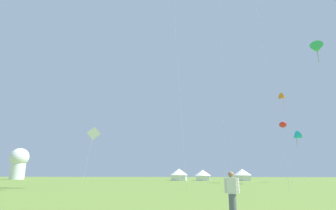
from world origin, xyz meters
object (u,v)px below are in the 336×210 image
object	(u,v)px
festival_tent_left	(203,175)
kite_green_delta	(317,49)
festival_tent_right	(179,174)
person_spectator	(232,195)
observatory_dome	(19,162)
kite_orange_delta	(283,97)
festival_tent_center	(242,174)
kite_red_parafoil	(283,125)
kite_white_diamond	(94,134)
kite_cyan_delta	(296,136)

from	to	relation	value
festival_tent_left	kite_green_delta	bearing A→B (deg)	-36.49
festival_tent_right	kite_green_delta	bearing A→B (deg)	-30.53
person_spectator	observatory_dome	size ratio (longest dim) A/B	0.16
kite_orange_delta	festival_tent_center	xyz separation A→B (m)	(-7.58, 19.49, -16.16)
kite_red_parafoil	festival_tent_left	bearing A→B (deg)	122.03
festival_tent_center	kite_red_parafoil	bearing A→B (deg)	-78.34
kite_green_delta	person_spectator	xyz separation A→B (m)	(-23.14, -47.44, -27.71)
festival_tent_right	observatory_dome	world-z (taller)	observatory_dome
kite_green_delta	observatory_dome	bearing A→B (deg)	162.81
kite_green_delta	festival_tent_left	distance (m)	42.61
kite_white_diamond	kite_orange_delta	xyz separation A→B (m)	(34.22, 18.45, 9.96)
person_spectator	kite_green_delta	bearing A→B (deg)	64.00
person_spectator	festival_tent_right	xyz separation A→B (m)	(-10.17, 67.08, 0.98)
person_spectator	festival_tent_center	size ratio (longest dim) A/B	0.36
kite_white_diamond	kite_red_parafoil	bearing A→B (deg)	20.87
person_spectator	festival_tent_left	bearing A→B (deg)	92.92
kite_orange_delta	festival_tent_right	world-z (taller)	kite_orange_delta
festival_tent_right	festival_tent_center	world-z (taller)	festival_tent_right
kite_orange_delta	festival_tent_left	world-z (taller)	kite_orange_delta
kite_white_diamond	kite_green_delta	size ratio (longest dim) A/B	0.30
kite_cyan_delta	observatory_dome	size ratio (longest dim) A/B	1.03
kite_red_parafoil	festival_tent_center	bearing A→B (deg)	101.66
kite_cyan_delta	festival_tent_right	world-z (taller)	kite_cyan_delta
kite_cyan_delta	festival_tent_right	distance (m)	32.86
kite_cyan_delta	festival_tent_left	size ratio (longest dim) A/B	2.45
kite_cyan_delta	observatory_dome	world-z (taller)	kite_cyan_delta
festival_tent_right	observatory_dome	size ratio (longest dim) A/B	0.47
kite_orange_delta	festival_tent_center	world-z (taller)	kite_orange_delta
kite_white_diamond	observatory_dome	bearing A→B (deg)	136.40
kite_white_diamond	kite_green_delta	xyz separation A→B (m)	(42.39, 18.30, 20.60)
person_spectator	observatory_dome	xyz separation A→B (m)	(-68.12, 75.67, 5.16)
observatory_dome	kite_green_delta	bearing A→B (deg)	-17.19
kite_red_parafoil	kite_cyan_delta	distance (m)	12.33
kite_red_parafoil	kite_cyan_delta	size ratio (longest dim) A/B	1.02
festival_tent_center	kite_orange_delta	bearing A→B (deg)	-68.75
kite_cyan_delta	festival_tent_left	world-z (taller)	kite_cyan_delta
kite_cyan_delta	kite_white_diamond	distance (m)	44.03
person_spectator	festival_tent_left	world-z (taller)	festival_tent_left
person_spectator	festival_tent_left	distance (m)	67.17
kite_red_parafoil	kite_green_delta	distance (m)	21.57
kite_red_parafoil	kite_cyan_delta	world-z (taller)	kite_red_parafoil
kite_red_parafoil	kite_orange_delta	world-z (taller)	kite_orange_delta
kite_red_parafoil	festival_tent_center	size ratio (longest dim) A/B	2.33
kite_red_parafoil	festival_tent_left	distance (m)	31.71
observatory_dome	festival_tent_center	bearing A→B (deg)	-6.49
kite_red_parafoil	festival_tent_left	size ratio (longest dim) A/B	2.50
festival_tent_left	kite_white_diamond	bearing A→B (deg)	-112.65
kite_green_delta	festival_tent_center	size ratio (longest dim) A/B	6.20
kite_red_parafoil	kite_cyan_delta	xyz separation A→B (m)	(5.39, 11.06, -0.77)
kite_white_diamond	festival_tent_left	bearing A→B (deg)	67.35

